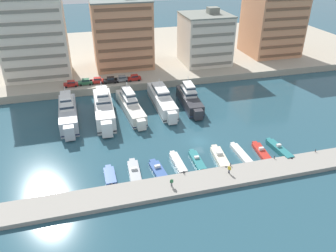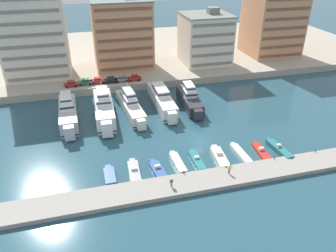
# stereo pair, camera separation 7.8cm
# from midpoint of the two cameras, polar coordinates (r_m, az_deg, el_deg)

# --- Properties ---
(ground_plane) EXTENTS (400.00, 400.00, 0.00)m
(ground_plane) POSITION_cam_midpoint_polar(r_m,az_deg,el_deg) (74.06, 5.30, -2.66)
(ground_plane) COLOR #285160
(quay_promenade) EXTENTS (180.00, 70.00, 2.15)m
(quay_promenade) POSITION_cam_midpoint_polar(r_m,az_deg,el_deg) (133.12, -4.54, 12.70)
(quay_promenade) COLOR #ADA38E
(quay_promenade) RESTS_ON ground
(pier_dock) EXTENTS (120.00, 5.74, 0.85)m
(pier_dock) POSITION_cam_midpoint_polar(r_m,az_deg,el_deg) (63.25, 9.61, -8.86)
(pier_dock) COLOR #9E998E
(pier_dock) RESTS_ON ground
(yacht_silver_far_left) EXTENTS (4.65, 19.73, 8.52)m
(yacht_silver_far_left) POSITION_cam_midpoint_polar(r_m,az_deg,el_deg) (84.31, -17.04, 2.24)
(yacht_silver_far_left) COLOR silver
(yacht_silver_far_left) RESTS_ON ground
(yacht_white_left) EXTENTS (4.90, 21.28, 8.75)m
(yacht_white_left) POSITION_cam_midpoint_polar(r_m,az_deg,el_deg) (84.17, -11.15, 3.08)
(yacht_white_left) COLOR white
(yacht_white_left) RESTS_ON ground
(yacht_ivory_mid_left) EXTENTS (5.53, 21.03, 7.57)m
(yacht_ivory_mid_left) POSITION_cam_midpoint_polar(r_m,az_deg,el_deg) (85.92, -6.61, 3.61)
(yacht_ivory_mid_left) COLOR silver
(yacht_ivory_mid_left) RESTS_ON ground
(yacht_white_center_left) EXTENTS (4.19, 21.56, 6.98)m
(yacht_white_center_left) POSITION_cam_midpoint_polar(r_m,az_deg,el_deg) (88.41, -1.11, 4.63)
(yacht_white_center_left) COLOR white
(yacht_white_center_left) RESTS_ON ground
(yacht_charcoal_center) EXTENTS (4.87, 18.19, 7.65)m
(yacht_charcoal_center) POSITION_cam_midpoint_polar(r_m,az_deg,el_deg) (89.28, 3.74, 4.81)
(yacht_charcoal_center) COLOR #333338
(yacht_charcoal_center) RESTS_ON ground
(motorboat_blue_far_left) EXTENTS (2.06, 6.24, 0.89)m
(motorboat_blue_far_left) POSITION_cam_midpoint_polar(r_m,az_deg,el_deg) (63.76, -10.12, -8.54)
(motorboat_blue_far_left) COLOR #33569E
(motorboat_blue_far_left) RESTS_ON ground
(motorboat_grey_left) EXTENTS (2.44, 8.53, 1.25)m
(motorboat_grey_left) POSITION_cam_midpoint_polar(r_m,az_deg,el_deg) (64.07, -5.90, -8.01)
(motorboat_grey_left) COLOR #9EA3A8
(motorboat_grey_left) RESTS_ON ground
(motorboat_blue_mid_left) EXTENTS (2.70, 6.52, 1.25)m
(motorboat_blue_mid_left) POSITION_cam_midpoint_polar(r_m,az_deg,el_deg) (64.53, -1.86, -7.55)
(motorboat_blue_mid_left) COLOR #33569E
(motorboat_blue_mid_left) RESTS_ON ground
(motorboat_white_center_left) EXTENTS (1.93, 7.86, 1.02)m
(motorboat_white_center_left) POSITION_cam_midpoint_polar(r_m,az_deg,el_deg) (66.02, 1.70, -6.45)
(motorboat_white_center_left) COLOR white
(motorboat_white_center_left) RESTS_ON ground
(motorboat_teal_center) EXTENTS (1.80, 7.70, 1.18)m
(motorboat_teal_center) POSITION_cam_midpoint_polar(r_m,az_deg,el_deg) (67.16, 5.04, -6.00)
(motorboat_teal_center) COLOR teal
(motorboat_teal_center) RESTS_ON ground
(motorboat_cream_center_right) EXTENTS (2.80, 8.41, 1.47)m
(motorboat_cream_center_right) POSITION_cam_midpoint_polar(r_m,az_deg,el_deg) (68.55, 8.97, -5.37)
(motorboat_cream_center_right) COLOR beige
(motorboat_cream_center_right) RESTS_ON ground
(motorboat_white_mid_right) EXTENTS (1.89, 8.48, 0.83)m
(motorboat_white_mid_right) POSITION_cam_midpoint_polar(r_m,az_deg,el_deg) (70.55, 12.58, -4.75)
(motorboat_white_mid_right) COLOR white
(motorboat_white_mid_right) RESTS_ON ground
(motorboat_red_right) EXTENTS (2.43, 7.77, 1.30)m
(motorboat_red_right) POSITION_cam_midpoint_polar(r_m,az_deg,el_deg) (72.22, 15.93, -4.35)
(motorboat_red_right) COLOR red
(motorboat_red_right) RESTS_ON ground
(motorboat_teal_far_right) EXTENTS (2.39, 8.44, 1.62)m
(motorboat_teal_far_right) POSITION_cam_midpoint_polar(r_m,az_deg,el_deg) (73.90, 18.75, -3.86)
(motorboat_teal_far_right) COLOR teal
(motorboat_teal_far_right) RESTS_ON ground
(car_red_far_left) EXTENTS (4.12, 1.96, 1.80)m
(car_red_far_left) POSITION_cam_midpoint_polar(r_m,az_deg,el_deg) (100.32, -16.57, 7.11)
(car_red_far_left) COLOR red
(car_red_far_left) RESTS_ON quay_promenade
(car_green_left) EXTENTS (4.14, 2.00, 1.80)m
(car_green_left) POSITION_cam_midpoint_polar(r_m,az_deg,el_deg) (100.61, -14.21, 7.50)
(car_green_left) COLOR #2D6642
(car_green_left) RESTS_ON quay_promenade
(car_red_mid_left) EXTENTS (4.17, 2.07, 1.80)m
(car_red_mid_left) POSITION_cam_midpoint_polar(r_m,az_deg,el_deg) (100.83, -12.27, 7.79)
(car_red_mid_left) COLOR red
(car_red_mid_left) RESTS_ON quay_promenade
(car_black_center_left) EXTENTS (4.15, 2.03, 1.80)m
(car_black_center_left) POSITION_cam_midpoint_polar(r_m,az_deg,el_deg) (100.46, -10.04, 7.93)
(car_black_center_left) COLOR black
(car_black_center_left) RESTS_ON quay_promenade
(car_grey_center) EXTENTS (4.14, 2.00, 1.80)m
(car_grey_center) POSITION_cam_midpoint_polar(r_m,az_deg,el_deg) (100.91, -8.05, 8.19)
(car_grey_center) COLOR slate
(car_grey_center) RESTS_ON quay_promenade
(car_red_center_right) EXTENTS (4.15, 2.02, 1.80)m
(car_red_center_right) POSITION_cam_midpoint_polar(r_m,az_deg,el_deg) (101.21, -5.93, 8.39)
(car_red_center_right) COLOR red
(car_red_center_right) RESTS_ON quay_promenade
(apartment_block_far_left) EXTENTS (19.45, 13.32, 27.78)m
(apartment_block_far_left) POSITION_cam_midpoint_polar(r_m,az_deg,el_deg) (108.95, -22.46, 14.52)
(apartment_block_far_left) COLOR silver
(apartment_block_far_left) RESTS_ON quay_promenade
(apartment_block_left) EXTENTS (18.91, 14.50, 23.54)m
(apartment_block_left) POSITION_cam_midpoint_polar(r_m,az_deg,el_deg) (112.10, -8.03, 15.63)
(apartment_block_left) COLOR tan
(apartment_block_left) RESTS_ON quay_promenade
(apartment_block_mid_left) EXTENTS (15.72, 15.26, 18.33)m
(apartment_block_mid_left) POSITION_cam_midpoint_polar(r_m,az_deg,el_deg) (116.34, 6.42, 14.91)
(apartment_block_mid_left) COLOR silver
(apartment_block_mid_left) RESTS_ON quay_promenade
(apartment_block_center_left) EXTENTS (18.22, 17.28, 24.58)m
(apartment_block_center_left) POSITION_cam_midpoint_polar(r_m,az_deg,el_deg) (130.95, 17.70, 16.80)
(apartment_block_center_left) COLOR tan
(apartment_block_center_left) RESTS_ON quay_promenade
(pedestrian_near_edge) EXTENTS (0.65, 0.28, 1.70)m
(pedestrian_near_edge) POSITION_cam_midpoint_polar(r_m,az_deg,el_deg) (59.17, 0.60, -9.69)
(pedestrian_near_edge) COLOR #4C515B
(pedestrian_near_edge) RESTS_ON pier_dock
(pedestrian_mid_deck) EXTENTS (0.51, 0.49, 1.72)m
(pedestrian_mid_deck) POSITION_cam_midpoint_polar(r_m,az_deg,el_deg) (63.23, 10.60, -7.33)
(pedestrian_mid_deck) COLOR #282D3D
(pedestrian_mid_deck) RESTS_ON pier_dock
(bollard_west) EXTENTS (0.20, 0.20, 0.61)m
(bollard_west) POSITION_cam_midpoint_polar(r_m,az_deg,el_deg) (62.57, 2.73, -8.02)
(bollard_west) COLOR #2D2D33
(bollard_west) RESTS_ON pier_dock
(bollard_west_mid) EXTENTS (0.20, 0.20, 0.61)m
(bollard_west_mid) POSITION_cam_midpoint_polar(r_m,az_deg,el_deg) (65.61, 10.81, -6.58)
(bollard_west_mid) COLOR #2D2D33
(bollard_west_mid) RESTS_ON pier_dock
(bollard_east_mid) EXTENTS (0.20, 0.20, 0.61)m
(bollard_east_mid) POSITION_cam_midpoint_polar(r_m,az_deg,el_deg) (69.86, 18.01, -5.19)
(bollard_east_mid) COLOR #2D2D33
(bollard_east_mid) RESTS_ON pier_dock
(bollard_east) EXTENTS (0.20, 0.20, 0.61)m
(bollard_east) POSITION_cam_midpoint_polar(r_m,az_deg,el_deg) (75.10, 24.26, -3.90)
(bollard_east) COLOR #2D2D33
(bollard_east) RESTS_ON pier_dock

